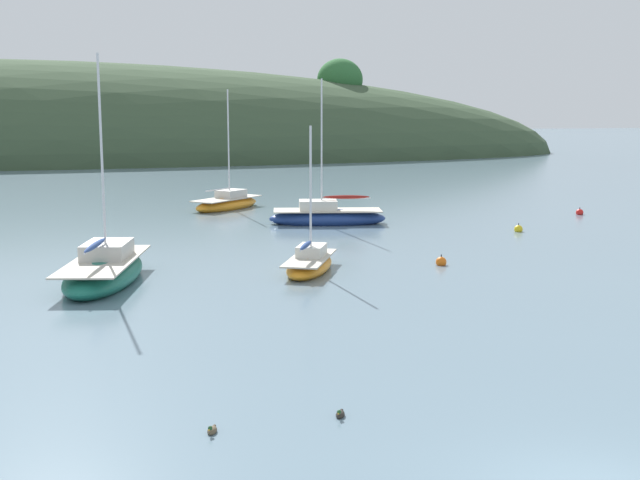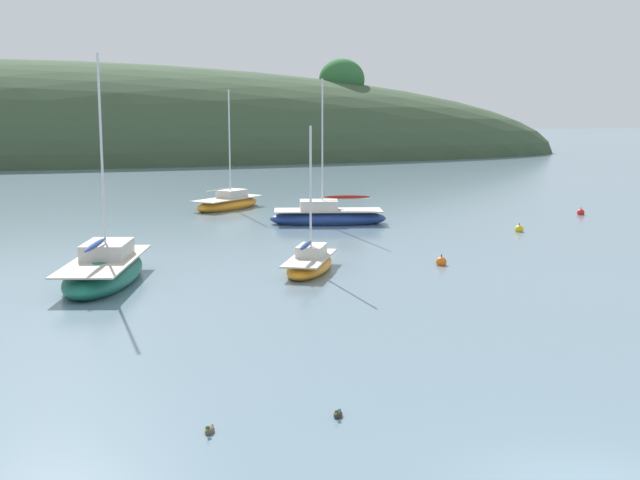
{
  "view_description": "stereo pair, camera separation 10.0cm",
  "coord_description": "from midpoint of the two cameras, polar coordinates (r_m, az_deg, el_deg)",
  "views": [
    {
      "loc": [
        -7.48,
        -11.24,
        6.45
      ],
      "look_at": [
        0.0,
        20.0,
        1.2
      ],
      "focal_mm": 46.44,
      "sensor_mm": 36.0,
      "label": 1
    },
    {
      "loc": [
        -7.39,
        -11.26,
        6.45
      ],
      "look_at": [
        0.0,
        20.0,
        1.2
      ],
      "focal_mm": 46.44,
      "sensor_mm": 36.0,
      "label": 2
    }
  ],
  "objects": [
    {
      "name": "mooring_buoy_channel",
      "position": [
        43.84,
        13.45,
        0.73
      ],
      "size": [
        0.44,
        0.44,
        0.54
      ],
      "color": "yellow",
      "rests_on": "ground"
    },
    {
      "name": "sailboat_cream_ketch",
      "position": [
        32.47,
        -0.8,
        -1.62
      ],
      "size": [
        3.29,
        4.78,
        5.84
      ],
      "color": "orange",
      "rests_on": "ground"
    },
    {
      "name": "duck_lone_left",
      "position": [
        17.69,
        1.24,
        -11.92
      ],
      "size": [
        0.31,
        0.41,
        0.24
      ],
      "color": "#2D2823",
      "rests_on": "ground"
    },
    {
      "name": "duck_lone_right",
      "position": [
        17.03,
        -7.62,
        -12.87
      ],
      "size": [
        0.29,
        0.41,
        0.24
      ],
      "color": "brown",
      "rests_on": "ground"
    },
    {
      "name": "sailboat_orange_cutter",
      "position": [
        31.43,
        -14.72,
        -2.08
      ],
      "size": [
        3.89,
        7.43,
        8.55
      ],
      "color": "#196B56",
      "rests_on": "ground"
    },
    {
      "name": "sailboat_yellow_far",
      "position": [
        52.41,
        -6.47,
        2.54
      ],
      "size": [
        5.31,
        5.27,
        7.61
      ],
      "color": "orange",
      "rests_on": "ground"
    },
    {
      "name": "mooring_buoy_outer",
      "position": [
        34.09,
        8.27,
        -1.51
      ],
      "size": [
        0.44,
        0.44,
        0.54
      ],
      "color": "orange",
      "rests_on": "ground"
    },
    {
      "name": "sailboat_navy_dinghy",
      "position": [
        45.45,
        0.4,
        1.63
      ],
      "size": [
        6.71,
        3.34,
        8.09
      ],
      "color": "navy",
      "rests_on": "ground"
    },
    {
      "name": "mooring_buoy_inner",
      "position": [
        51.65,
        17.41,
        1.82
      ],
      "size": [
        0.44,
        0.44,
        0.54
      ],
      "color": "red",
      "rests_on": "ground"
    }
  ]
}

